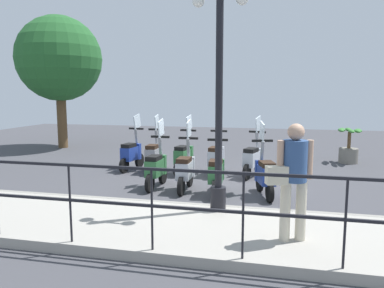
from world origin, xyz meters
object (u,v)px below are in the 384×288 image
scooter_near_0 (265,174)px  potted_palm (349,148)px  pedestrian_with_bag (293,173)px  tree_large (59,59)px  scooter_near_3 (156,167)px  scooter_far_0 (253,158)px  scooter_near_1 (216,172)px  scooter_near_2 (186,169)px  scooter_far_2 (184,156)px  scooter_far_1 (216,157)px  scooter_far_4 (132,153)px  scooter_far_3 (154,154)px  lamp_post_near (219,108)px

scooter_near_0 → potted_palm: bearing=-44.8°
pedestrian_with_bag → tree_large: tree_large is taller
scooter_near_3 → scooter_far_0: size_ratio=1.00×
scooter_near_0 → scooter_near_3: same height
scooter_near_1 → scooter_near_3: (0.24, 1.40, 0.00)m
tree_large → scooter_near_2: bearing=-129.8°
scooter_near_2 → scooter_near_3: same height
scooter_near_2 → scooter_far_0: bearing=-39.3°
pedestrian_with_bag → scooter_far_2: size_ratio=1.03×
scooter_near_2 → scooter_far_0: size_ratio=1.00×
scooter_near_2 → scooter_far_1: size_ratio=1.00×
scooter_far_4 → pedestrian_with_bag: bearing=-129.0°
scooter_near_3 → scooter_far_3: bearing=23.1°
scooter_near_2 → scooter_near_3: bearing=81.3°
pedestrian_with_bag → scooter_far_0: 4.51m
scooter_near_2 → scooter_far_4: size_ratio=1.00×
potted_palm → scooter_near_3: size_ratio=0.69×
scooter_near_1 → scooter_far_4: same height
scooter_near_1 → scooter_far_1: same height
scooter_near_1 → scooter_near_3: size_ratio=1.00×
scooter_near_3 → scooter_far_0: (1.58, -2.04, 0.00)m
scooter_near_3 → scooter_far_2: size_ratio=1.00×
potted_palm → scooter_far_3: 5.94m
scooter_far_4 → scooter_near_1: bearing=-117.3°
scooter_near_3 → scooter_far_4: bearing=39.4°
lamp_post_near → scooter_near_3: 2.78m
potted_palm → scooter_far_2: scooter_far_2 is taller
scooter_near_2 → scooter_far_2: same height
scooter_far_0 → scooter_far_2: size_ratio=1.00×
scooter_far_1 → scooter_far_4: size_ratio=1.00×
scooter_far_1 → tree_large: bearing=66.9°
scooter_near_0 → scooter_near_3: (0.17, 2.40, 0.00)m
lamp_post_near → scooter_far_3: 4.26m
pedestrian_with_bag → scooter_near_2: (2.71, 2.15, -0.60)m
potted_palm → scooter_near_1: bearing=142.9°
scooter_far_2 → potted_palm: bearing=-50.5°
potted_palm → scooter_far_4: size_ratio=0.69×
potted_palm → scooter_far_1: 4.47m
pedestrian_with_bag → scooter_near_0: size_ratio=1.03×
scooter_far_1 → scooter_far_3: bearing=94.6°
scooter_near_3 → scooter_far_2: bearing=-6.7°
potted_palm → scooter_far_2: bearing=120.1°
scooter_near_3 → scooter_far_0: bearing=-49.8°
scooter_near_0 → scooter_near_3: size_ratio=1.00×
scooter_near_0 → scooter_near_3: bearing=69.5°
scooter_near_2 → scooter_far_0: 2.15m
lamp_post_near → tree_large: bearing=46.6°
lamp_post_near → scooter_far_2: lamp_post_near is taller
scooter_near_0 → scooter_near_1: size_ratio=1.00×
scooter_far_2 → scooter_far_4: size_ratio=1.00×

